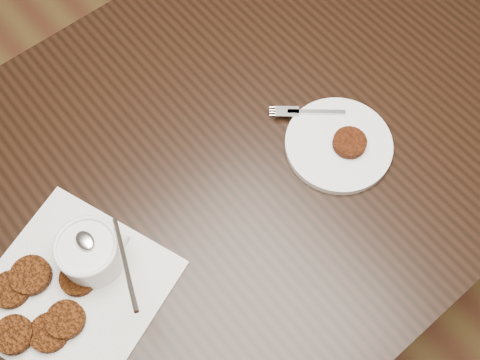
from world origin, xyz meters
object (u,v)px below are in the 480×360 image
at_px(napkin, 73,292).
at_px(sauce_ramekin, 85,246).
at_px(plate_with_patty, 339,143).
at_px(table, 246,218).

height_order(napkin, sauce_ramekin, sauce_ramekin).
bearing_deg(napkin, plate_with_patty, -8.54).
distance_m(table, napkin, 0.55).
bearing_deg(sauce_ramekin, table, 2.22).
height_order(napkin, plate_with_patty, plate_with_patty).
bearing_deg(sauce_ramekin, plate_with_patty, -12.19).
xyz_separation_m(table, plate_with_patty, (0.12, -0.11, 0.39)).
bearing_deg(napkin, sauce_ramekin, 20.34).
bearing_deg(sauce_ramekin, napkin, -159.66).
distance_m(sauce_ramekin, plate_with_patty, 0.47).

